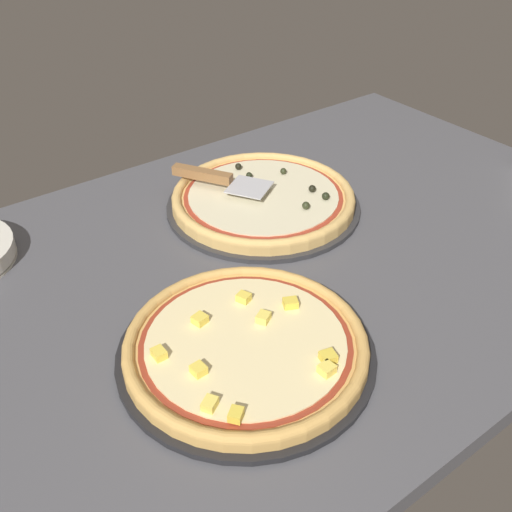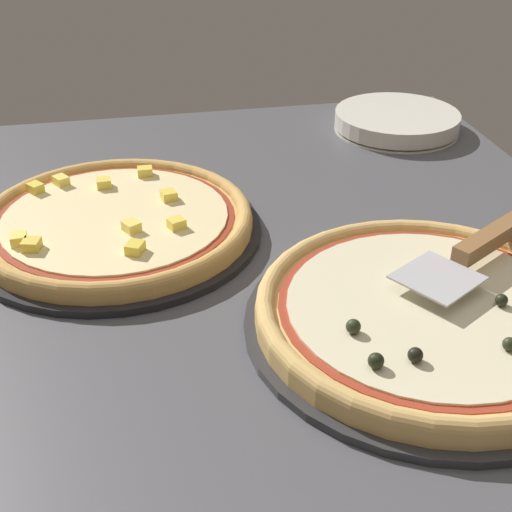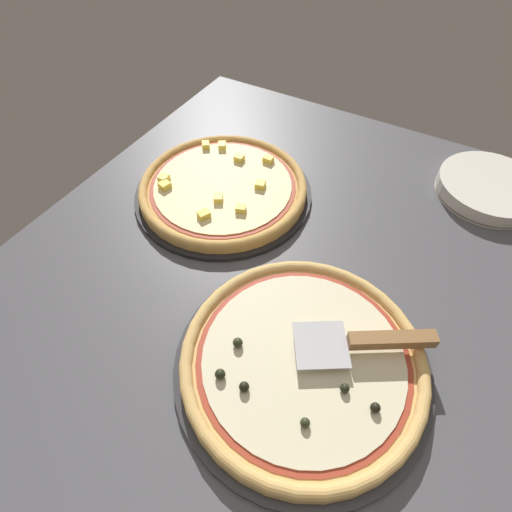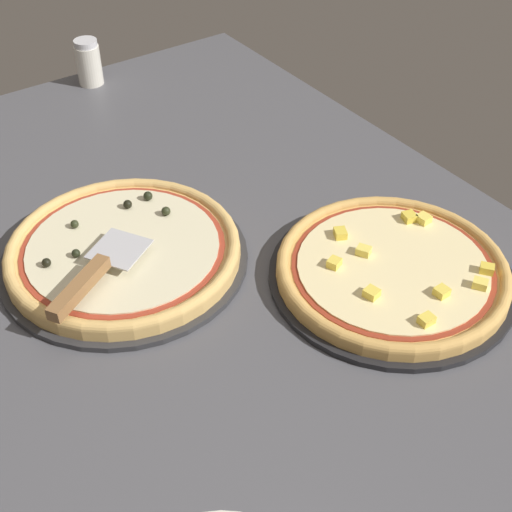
# 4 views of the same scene
# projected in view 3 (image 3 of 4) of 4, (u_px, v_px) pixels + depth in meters

# --- Properties ---
(ground_plane) EXTENTS (1.42, 0.97, 0.04)m
(ground_plane) POSITION_uv_depth(u_px,v_px,m) (232.00, 316.00, 0.72)
(ground_plane) COLOR #4C4C51
(pizza_pan_front) EXTENTS (0.41, 0.41, 0.01)m
(pizza_pan_front) POSITION_uv_depth(u_px,v_px,m) (302.00, 365.00, 0.63)
(pizza_pan_front) COLOR #2D2D30
(pizza_pan_front) RESTS_ON ground_plane
(pizza_front) EXTENTS (0.38, 0.38, 0.04)m
(pizza_front) POSITION_uv_depth(u_px,v_px,m) (303.00, 360.00, 0.62)
(pizza_front) COLOR #DBAD60
(pizza_front) RESTS_ON pizza_pan_front
(pizza_pan_back) EXTENTS (0.39, 0.39, 0.01)m
(pizza_pan_back) POSITION_uv_depth(u_px,v_px,m) (224.00, 193.00, 0.89)
(pizza_pan_back) COLOR black
(pizza_pan_back) RESTS_ON ground_plane
(pizza_back) EXTENTS (0.37, 0.37, 0.03)m
(pizza_back) POSITION_uv_depth(u_px,v_px,m) (223.00, 187.00, 0.88)
(pizza_back) COLOR tan
(pizza_back) RESTS_ON pizza_pan_back
(serving_spatula) EXTENTS (0.15, 0.21, 0.02)m
(serving_spatula) POSITION_uv_depth(u_px,v_px,m) (377.00, 341.00, 0.60)
(serving_spatula) COLOR #B7B7BC
(serving_spatula) RESTS_ON pizza_front
(plate_stack) EXTENTS (0.22, 0.22, 0.04)m
(plate_stack) POSITION_uv_depth(u_px,v_px,m) (489.00, 188.00, 0.88)
(plate_stack) COLOR silver
(plate_stack) RESTS_ON ground_plane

